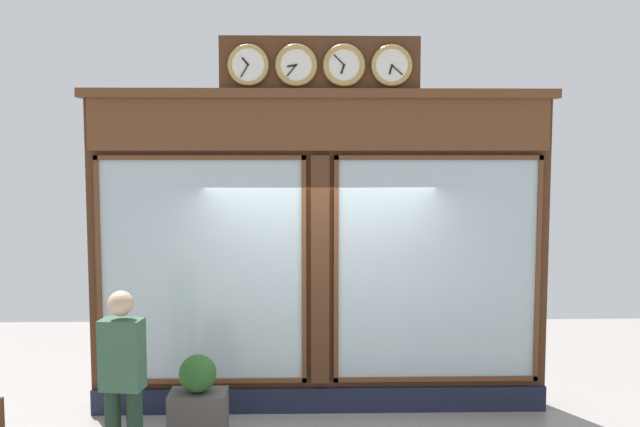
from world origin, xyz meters
name	(u,v)px	position (x,y,z in m)	size (l,w,h in m)	color
shop_facade	(320,248)	(0.00, -0.12, 1.82)	(5.13, 0.42, 4.11)	#4C2B16
pedestrian	(123,377)	(1.76, 1.57, 0.93)	(0.39, 0.27, 1.69)	#1C2F21
planter_box	(198,418)	(1.22, 0.85, 0.27)	(0.56, 0.36, 0.54)	#4C4742
planter_shrub	(198,374)	(1.22, 0.85, 0.72)	(0.37, 0.37, 0.37)	#285623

